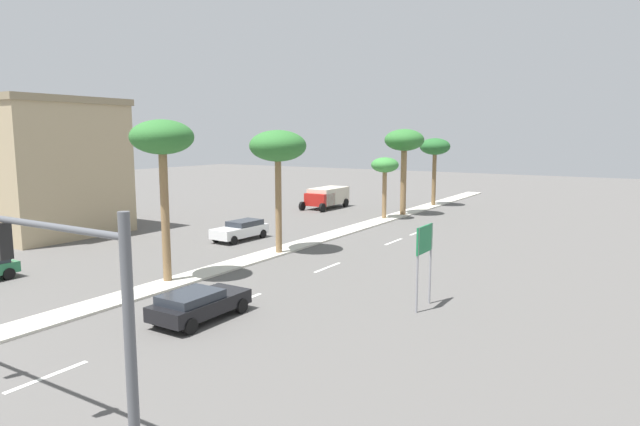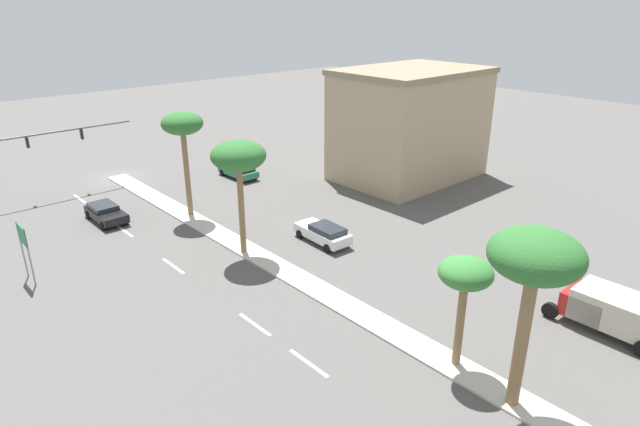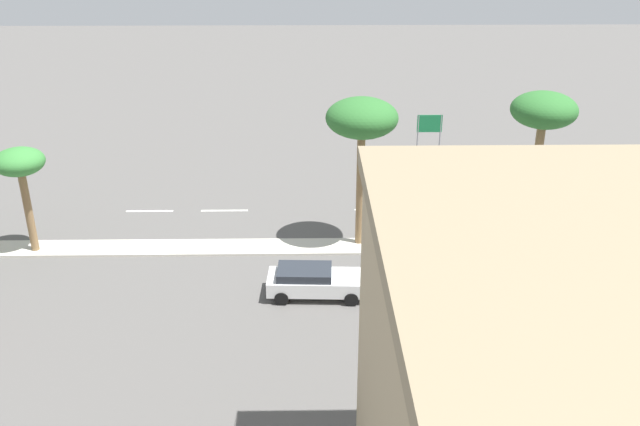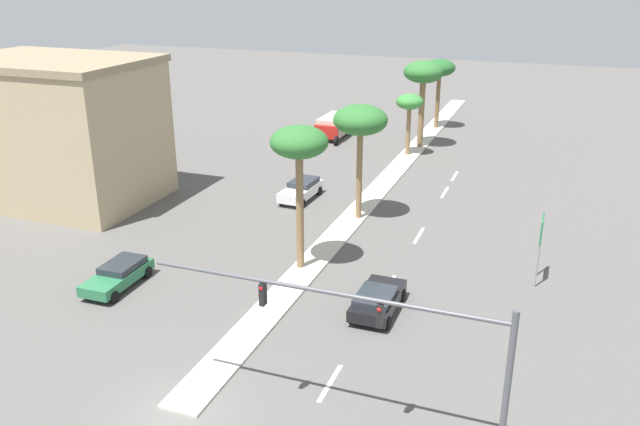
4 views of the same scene
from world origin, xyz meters
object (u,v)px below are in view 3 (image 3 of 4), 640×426
Objects in this scene: directional_road_sign at (429,129)px; palm_tree_near at (543,115)px; sedan_white_trailing at (314,281)px; sedan_black_inboard at (555,196)px; palm_tree_rear at (362,121)px; palm_tree_trailing at (20,165)px.

palm_tree_near reaches higher than directional_road_sign.
sedan_white_trailing is 1.06× the size of sedan_black_inboard.
directional_road_sign is at bearing -24.92° from palm_tree_rear.
palm_tree_trailing is (-12.74, 22.68, 2.06)m from directional_road_sign.
palm_tree_rear is at bearing 155.08° from directional_road_sign.
palm_tree_near is 1.06× the size of palm_tree_rear.
palm_tree_rear is 14.44m from sedan_black_inboard.
sedan_black_inboard is at bearing -79.52° from palm_tree_trailing.
sedan_white_trailing is (-17.42, 8.08, -1.98)m from directional_road_sign.
directional_road_sign is 0.45× the size of palm_tree_near.
palm_tree_near is (-12.93, -3.11, 4.57)m from directional_road_sign.
sedan_black_inboard is (4.80, -12.15, -6.15)m from palm_tree_rear.
palm_tree_near is at bearing 148.69° from sedan_black_inboard.
directional_road_sign is 14.01m from palm_tree_rear.
palm_tree_trailing is 1.21× the size of sedan_white_trailing.
palm_tree_rear is 1.41× the size of palm_tree_trailing.
palm_tree_rear is 17.17m from palm_tree_trailing.
directional_road_sign is at bearing 13.50° from palm_tree_near.
palm_tree_near is 13.71m from sedan_white_trailing.
sedan_black_inboard is (5.40, -29.19, -4.09)m from palm_tree_trailing.
palm_tree_near reaches higher than sedan_white_trailing.
palm_tree_trailing is 1.28× the size of sedan_black_inboard.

